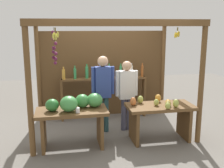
# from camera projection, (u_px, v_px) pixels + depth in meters

# --- Properties ---
(ground_plane) EXTENTS (12.00, 12.00, 0.00)m
(ground_plane) POSITION_uv_depth(u_px,v_px,m) (110.00, 129.00, 5.95)
(ground_plane) COLOR slate
(ground_plane) RESTS_ON ground
(market_stall) EXTENTS (3.22, 2.08, 2.33)m
(market_stall) POSITION_uv_depth(u_px,v_px,m) (106.00, 65.00, 6.10)
(market_stall) COLOR brown
(market_stall) RESTS_ON ground
(fruit_counter_left) EXTENTS (1.30, 0.64, 1.00)m
(fruit_counter_left) POSITION_uv_depth(u_px,v_px,m) (74.00, 112.00, 4.97)
(fruit_counter_left) COLOR brown
(fruit_counter_left) RESTS_ON ground
(fruit_counter_right) EXTENTS (1.30, 0.66, 0.88)m
(fruit_counter_right) POSITION_uv_depth(u_px,v_px,m) (159.00, 113.00, 5.27)
(fruit_counter_right) COLOR brown
(fruit_counter_right) RESTS_ON ground
(bottle_shelf_unit) EXTENTS (2.06, 0.22, 1.34)m
(bottle_shelf_unit) POSITION_uv_depth(u_px,v_px,m) (104.00, 85.00, 6.48)
(bottle_shelf_unit) COLOR brown
(bottle_shelf_unit) RESTS_ON ground
(vendor_man) EXTENTS (0.48, 0.22, 1.62)m
(vendor_man) POSITION_uv_depth(u_px,v_px,m) (103.00, 87.00, 5.59)
(vendor_man) COLOR #2B5258
(vendor_man) RESTS_ON ground
(vendor_woman) EXTENTS (0.48, 0.20, 1.51)m
(vendor_woman) POSITION_uv_depth(u_px,v_px,m) (127.00, 90.00, 5.71)
(vendor_woman) COLOR #4A4B62
(vendor_woman) RESTS_ON ground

